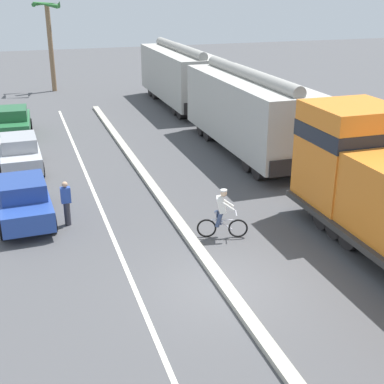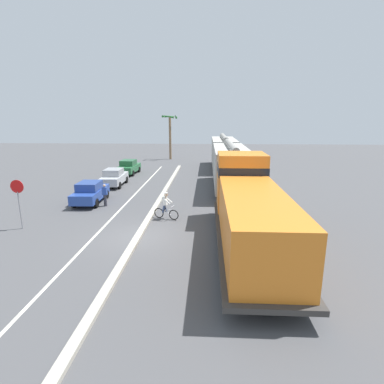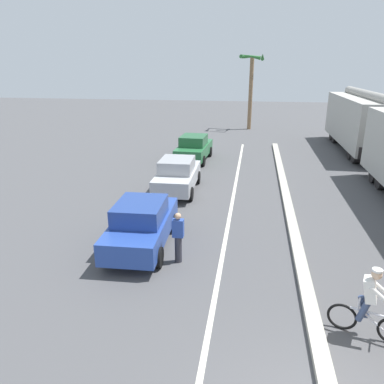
# 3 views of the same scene
# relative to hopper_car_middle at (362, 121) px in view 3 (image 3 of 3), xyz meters

# --- Properties ---
(median_curb) EXTENTS (0.36, 36.00, 0.16)m
(median_curb) POSITION_rel_hopper_car_middle_xyz_m (-5.71, -17.13, -2.00)
(median_curb) COLOR #B2AD9E
(median_curb) RESTS_ON ground
(lane_stripe) EXTENTS (0.14, 36.00, 0.01)m
(lane_stripe) POSITION_rel_hopper_car_middle_xyz_m (-8.11, -17.13, -2.07)
(lane_stripe) COLOR silver
(lane_stripe) RESTS_ON ground
(hopper_car_middle) EXTENTS (2.90, 10.60, 4.18)m
(hopper_car_middle) POSITION_rel_hopper_car_middle_xyz_m (0.00, 0.00, 0.00)
(hopper_car_middle) COLOR #ACA9A2
(hopper_car_middle) RESTS_ON ground
(parked_car_blue) EXTENTS (1.97, 4.27, 1.62)m
(parked_car_blue) POSITION_rel_hopper_car_middle_xyz_m (-10.82, -16.74, -1.26)
(parked_car_blue) COLOR #28479E
(parked_car_blue) RESTS_ON ground
(parked_car_silver) EXTENTS (1.91, 4.24, 1.62)m
(parked_car_silver) POSITION_rel_hopper_car_middle_xyz_m (-10.82, -10.85, -1.26)
(parked_car_silver) COLOR #B7BABF
(parked_car_silver) RESTS_ON ground
(parked_car_green) EXTENTS (1.97, 4.27, 1.62)m
(parked_car_green) POSITION_rel_hopper_car_middle_xyz_m (-11.01, -4.74, -1.26)
(parked_car_green) COLOR #286B3D
(parked_car_green) RESTS_ON ground
(cyclist) EXTENTS (1.64, 0.68, 1.71)m
(cyclist) POSITION_rel_hopper_car_middle_xyz_m (-4.64, -20.19, -1.26)
(cyclist) COLOR black
(cyclist) RESTS_ON ground
(palm_tree_near) EXTENTS (2.20, 2.30, 6.86)m
(palm_tree_near) POSITION_rel_hopper_car_middle_xyz_m (-7.84, 8.28, 2.68)
(palm_tree_near) COLOR #846647
(palm_tree_near) RESTS_ON ground
(pedestrian_by_cars) EXTENTS (0.34, 0.22, 1.62)m
(pedestrian_by_cars) POSITION_rel_hopper_car_middle_xyz_m (-9.43, -17.57, -1.23)
(pedestrian_by_cars) COLOR #33333D
(pedestrian_by_cars) RESTS_ON ground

